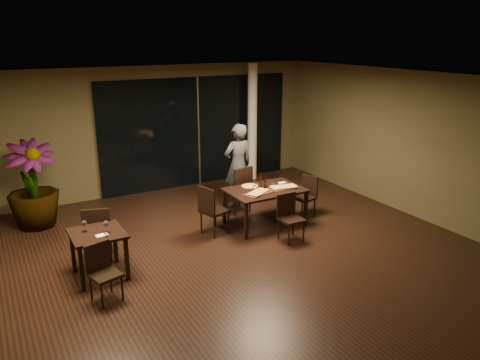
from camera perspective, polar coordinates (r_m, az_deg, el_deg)
name	(u,v)px	position (r m, az deg, el deg)	size (l,w,h in m)	color
ground	(241,250)	(8.44, 0.13, -8.53)	(8.00, 8.00, 0.00)	black
wall_back	(158,129)	(11.50, -9.92, 6.16)	(8.00, 0.10, 3.00)	#484126
wall_front	(447,270)	(5.03, 23.90, -10.03)	(8.00, 0.10, 3.00)	#484126
wall_right	(409,143)	(10.45, 19.91, 4.25)	(0.10, 8.00, 3.00)	#484126
ceiling	(241,78)	(7.62, 0.15, 12.35)	(8.00, 8.00, 0.04)	silver
window_panel	(198,132)	(11.81, -5.15, 5.90)	(5.00, 0.06, 2.70)	black
column	(252,123)	(12.15, 1.51, 7.01)	(0.24, 0.24, 3.00)	silver
main_table	(265,193)	(9.29, 3.07, -1.55)	(1.50, 1.00, 0.75)	black
side_table	(98,240)	(7.67, -16.94, -6.98)	(0.80, 0.80, 0.75)	black
chair_main_far	(240,187)	(9.92, -0.04, -0.89)	(0.54, 0.54, 1.03)	black
chair_main_near	(289,214)	(8.73, 6.01, -4.20)	(0.41, 0.41, 0.88)	black
chair_main_left	(211,208)	(8.86, -3.53, -3.43)	(0.56, 0.56, 0.97)	black
chair_main_right	(306,194)	(9.93, 8.10, -1.66)	(0.48, 0.48, 0.86)	black
chair_side_far	(98,231)	(8.21, -16.98, -5.95)	(0.56, 0.56, 0.98)	black
chair_side_near	(102,269)	(7.10, -16.45, -10.34)	(0.48, 0.48, 0.84)	black
diner	(238,165)	(10.28, -0.25, 1.81)	(0.63, 0.42, 1.85)	#2D3132
potted_plant	(32,185)	(10.00, -23.99, -0.55)	(0.95, 0.95, 1.73)	#1D4416
pizza_board_left	(258,193)	(9.01, 2.25, -1.62)	(0.58, 0.29, 0.01)	#432415
pizza_board_right	(283,188)	(9.35, 5.32, -0.95)	(0.55, 0.28, 0.01)	#482E17
oblong_pizza_left	(258,192)	(9.00, 2.25, -1.52)	(0.47, 0.22, 0.02)	maroon
oblong_pizza_right	(283,187)	(9.35, 5.32, -0.86)	(0.50, 0.23, 0.02)	#6A090A
round_pizza	(250,186)	(9.40, 1.21, -0.78)	(0.32, 0.32, 0.01)	#B63214
bottle_a	(261,181)	(9.26, 2.52, -0.11)	(0.07, 0.07, 0.31)	black
bottle_b	(265,182)	(9.27, 3.09, -0.30)	(0.06, 0.06, 0.25)	black
bottle_c	(261,181)	(9.31, 2.53, -0.07)	(0.07, 0.07, 0.30)	black
tumbler_left	(255,188)	(9.20, 1.78, -0.94)	(0.08, 0.08, 0.09)	white
tumbler_right	(273,184)	(9.44, 4.03, -0.52)	(0.07, 0.07, 0.08)	white
napkin_near	(292,186)	(9.45, 6.38, -0.78)	(0.18, 0.10, 0.01)	white
napkin_far	(283,183)	(9.67, 5.22, -0.33)	(0.18, 0.10, 0.01)	silver
wine_glass_a	(84,226)	(7.67, -18.43, -5.38)	(0.08, 0.08, 0.18)	white
wine_glass_b	(106,227)	(7.54, -16.00, -5.51)	(0.08, 0.08, 0.19)	white
side_napkin	(102,235)	(7.47, -16.49, -6.49)	(0.18, 0.11, 0.01)	white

